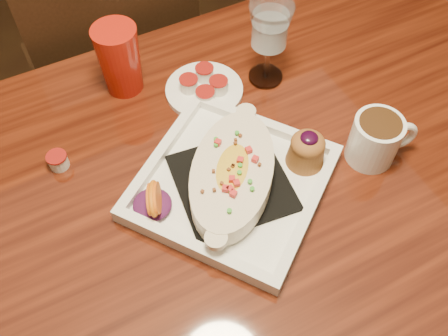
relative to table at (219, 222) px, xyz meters
name	(u,v)px	position (x,y,z in m)	size (l,w,h in m)	color
floor	(221,330)	(0.00, 0.00, -0.65)	(7.00, 7.00, 0.00)	black
table	(219,222)	(0.00, 0.00, 0.00)	(1.50, 0.90, 0.75)	maroon
chair_far	(117,70)	(0.00, 0.63, -0.15)	(0.42, 0.42, 0.93)	black
plate	(237,176)	(0.04, 0.00, 0.13)	(0.41, 0.41, 0.08)	white
coffee_mug	(377,138)	(0.28, -0.05, 0.15)	(0.12, 0.09, 0.09)	white
goblet	(270,31)	(0.21, 0.21, 0.22)	(0.08, 0.08, 0.17)	silver
saucer	(204,89)	(0.08, 0.23, 0.11)	(0.15, 0.15, 0.10)	white
creamer_loose	(58,161)	(-0.23, 0.19, 0.11)	(0.04, 0.04, 0.03)	white
red_tumbler	(120,60)	(-0.05, 0.32, 0.17)	(0.09, 0.09, 0.14)	red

